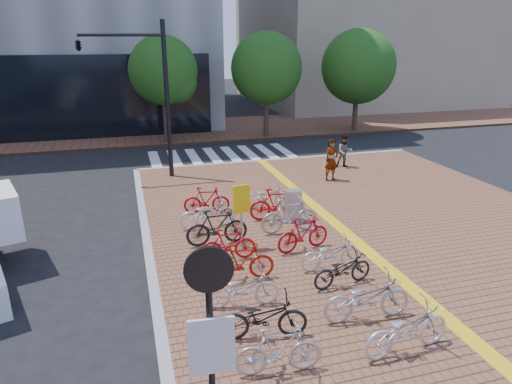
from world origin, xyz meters
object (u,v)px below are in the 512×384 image
object	(u,v)px
bike_10	(343,269)
yellow_sign	(242,205)
bike_7	(207,200)
pedestrian_b	(344,151)
bike_15	(267,196)
notice_sign	(211,333)
bike_4	(228,244)
bike_12	(303,234)
bike_9	(367,298)
bike_13	(290,215)
bike_2	(243,289)
pedestrian_a	(331,160)
bike_1	(264,317)
bike_14	(277,204)
bike_8	(407,329)
bike_6	(208,213)
utility_box	(293,205)
bike_11	(331,254)
bike_3	(242,262)
traffic_light_pole	(128,72)
bike_5	(217,227)
bike_0	(278,350)

from	to	relation	value
bike_10	yellow_sign	xyz separation A→B (m)	(-1.82, 2.75, 0.88)
bike_7	pedestrian_b	size ratio (longest dim) A/B	1.05
bike_15	notice_sign	xyz separation A→B (m)	(-3.78, -9.53, 1.70)
notice_sign	bike_7	bearing A→B (deg)	80.31
bike_4	bike_12	world-z (taller)	bike_12
bike_9	bike_13	size ratio (longest dim) A/B	1.06
bike_4	bike_15	distance (m)	4.16
bike_2	bike_4	bearing A→B (deg)	1.88
pedestrian_b	pedestrian_a	bearing A→B (deg)	-121.55
bike_1	bike_13	world-z (taller)	bike_13
bike_15	pedestrian_a	size ratio (longest dim) A/B	0.94
bike_14	bike_8	bearing A→B (deg)	-170.51
bike_6	bike_15	distance (m)	2.58
bike_6	bike_12	size ratio (longest dim) A/B	1.08
pedestrian_a	utility_box	bearing A→B (deg)	-138.79
bike_14	bike_11	bearing A→B (deg)	-168.31
bike_8	pedestrian_b	size ratio (longest dim) A/B	1.28
bike_11	bike_15	size ratio (longest dim) A/B	1.01
bike_1	bike_12	bearing A→B (deg)	-22.81
bike_3	pedestrian_a	bearing A→B (deg)	-35.13
bike_8	bike_10	size ratio (longest dim) A/B	1.18
bike_8	bike_9	bearing A→B (deg)	3.18
bike_4	traffic_light_pole	xyz separation A→B (m)	(-2.09, 8.50, 3.99)
pedestrian_a	yellow_sign	xyz separation A→B (m)	(-5.28, -5.32, 0.43)
bike_5	bike_14	distance (m)	2.65
pedestrian_a	traffic_light_pole	world-z (taller)	traffic_light_pole
bike_5	bike_15	bearing A→B (deg)	-43.92
bike_15	traffic_light_pole	bearing A→B (deg)	48.47
bike_12	pedestrian_a	bearing A→B (deg)	-43.12
bike_4	notice_sign	xyz separation A→B (m)	(-1.57, -6.01, 1.67)
bike_12	pedestrian_a	size ratio (longest dim) A/B	0.95
bike_0	bike_12	xyz separation A→B (m)	(2.31, 4.58, 0.02)
bike_5	bike_8	size ratio (longest dim) A/B	0.95
bike_9	bike_12	bearing A→B (deg)	3.94
bike_0	bike_4	size ratio (longest dim) A/B	1.04
bike_1	bike_9	size ratio (longest dim) A/B	0.90
bike_5	bike_6	size ratio (longest dim) A/B	1.01
bike_3	bike_14	distance (m)	4.13
bike_7	bike_15	xyz separation A→B (m)	(2.13, -0.11, -0.04)
bike_13	notice_sign	world-z (taller)	notice_sign
bike_0	bike_3	size ratio (longest dim) A/B	0.97
bike_0	bike_15	bearing A→B (deg)	-9.26
utility_box	notice_sign	size ratio (longest dim) A/B	0.32
bike_1	bike_15	size ratio (longest dim) A/B	1.07
bike_0	bike_7	bearing A→B (deg)	5.41
bike_4	bike_13	distance (m)	2.60
traffic_light_pole	bike_15	bearing A→B (deg)	-49.20
bike_13	traffic_light_pole	world-z (taller)	traffic_light_pole
bike_5	utility_box	world-z (taller)	bike_5
bike_11	bike_14	xyz separation A→B (m)	(-0.25, 3.64, 0.11)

